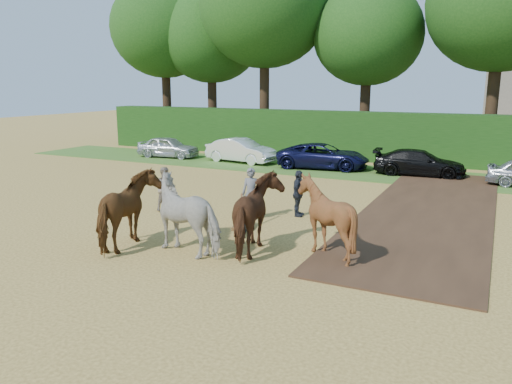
{
  "coord_description": "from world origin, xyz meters",
  "views": [
    {
      "loc": [
        3.65,
        -12.28,
        4.69
      ],
      "look_at": [
        -3.01,
        1.3,
        1.4
      ],
      "focal_mm": 35.0,
      "sensor_mm": 36.0,
      "label": 1
    }
  ],
  "objects_px": {
    "parked_cars": "(468,167)",
    "plough_team": "(226,213)",
    "spectator_near": "(166,189)",
    "spectator_far": "(298,193)"
  },
  "relations": [
    {
      "from": "parked_cars",
      "to": "plough_team",
      "type": "bearing_deg",
      "value": -110.86
    },
    {
      "from": "spectator_near",
      "to": "spectator_far",
      "type": "relative_size",
      "value": 0.98
    },
    {
      "from": "spectator_far",
      "to": "plough_team",
      "type": "bearing_deg",
      "value": 168.62
    },
    {
      "from": "plough_team",
      "to": "parked_cars",
      "type": "bearing_deg",
      "value": 69.14
    },
    {
      "from": "spectator_near",
      "to": "parked_cars",
      "type": "relative_size",
      "value": 0.04
    },
    {
      "from": "spectator_near",
      "to": "plough_team",
      "type": "height_order",
      "value": "plough_team"
    },
    {
      "from": "parked_cars",
      "to": "spectator_far",
      "type": "bearing_deg",
      "value": -116.7
    },
    {
      "from": "spectator_near",
      "to": "plough_team",
      "type": "distance_m",
      "value": 5.29
    },
    {
      "from": "spectator_near",
      "to": "spectator_far",
      "type": "distance_m",
      "value": 4.98
    },
    {
      "from": "spectator_far",
      "to": "parked_cars",
      "type": "relative_size",
      "value": 0.04
    }
  ]
}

